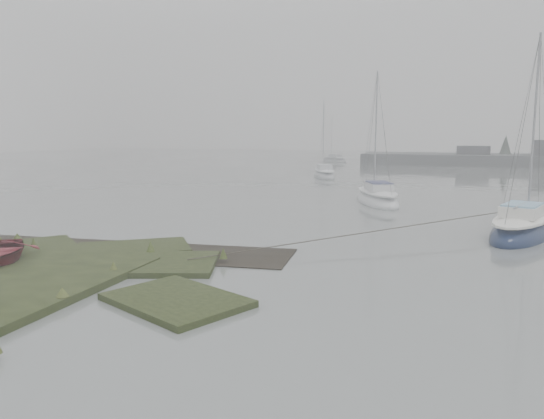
{
  "coord_description": "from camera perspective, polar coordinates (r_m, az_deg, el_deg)",
  "views": [
    {
      "loc": [
        6.98,
        -12.21,
        4.4
      ],
      "look_at": [
        1.47,
        4.42,
        1.8
      ],
      "focal_mm": 35.0,
      "sensor_mm": 36.0,
      "label": 1
    }
  ],
  "objects": [
    {
      "name": "ground",
      "position": [
        43.01,
        8.92,
        2.48
      ],
      "size": [
        160.0,
        160.0,
        0.0
      ],
      "primitive_type": "plane",
      "color": "slate",
      "rests_on": "ground"
    },
    {
      "name": "sailboat_main",
      "position": [
        24.74,
        25.33,
        -1.96
      ],
      "size": [
        4.09,
        6.79,
        9.11
      ],
      "rotation": [
        0.0,
        0.0,
        -0.33
      ],
      "color": "#0F1A39",
      "rests_on": "ground"
    },
    {
      "name": "sailboat_white",
      "position": [
        33.07,
        11.27,
        1.11
      ],
      "size": [
        4.21,
        6.43,
        8.65
      ],
      "rotation": [
        0.0,
        0.0,
        0.39
      ],
      "color": "silver",
      "rests_on": "ground"
    },
    {
      "name": "sailboat_far_a",
      "position": [
        51.13,
        5.63,
        3.75
      ],
      "size": [
        3.82,
        5.91,
        7.95
      ],
      "rotation": [
        0.0,
        0.0,
        0.38
      ],
      "color": "#ABB1B6",
      "rests_on": "ground"
    },
    {
      "name": "sailboat_far_c",
      "position": [
        76.73,
        6.72,
        5.27
      ],
      "size": [
        4.93,
        4.53,
        7.13
      ],
      "rotation": [
        0.0,
        0.0,
        0.87
      ],
      "color": "#9EA2A8",
      "rests_on": "ground"
    }
  ]
}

